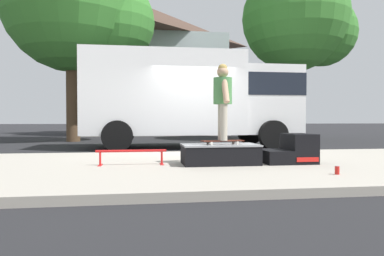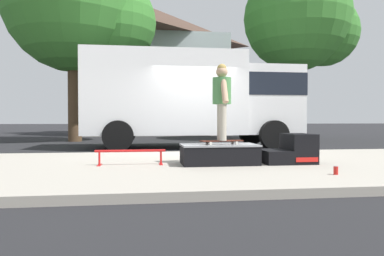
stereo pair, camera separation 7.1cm
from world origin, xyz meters
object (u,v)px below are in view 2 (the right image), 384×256
object	(u,v)px
box_truck	(194,96)
skate_box	(219,153)
kicker_ramp	(291,151)
skater_kid	(222,95)
grind_rail	(130,154)
skateboard	(222,141)
soda_can	(336,170)
street_tree_main	(303,22)
street_tree_neighbour	(82,8)

from	to	relation	value
box_truck	skate_box	bearing A→B (deg)	-93.10
kicker_ramp	skater_kid	xyz separation A→B (m)	(-1.31, -0.01, 1.01)
skate_box	box_truck	distance (m)	5.53
grind_rail	skateboard	world-z (taller)	skateboard
kicker_ramp	soda_can	bearing A→B (deg)	-87.07
skate_box	box_truck	bearing A→B (deg)	86.90
soda_can	skateboard	bearing A→B (deg)	134.31
skate_box	skateboard	bearing A→B (deg)	-11.01
street_tree_main	skateboard	bearing A→B (deg)	-122.19
skate_box	skater_kid	bearing A→B (deg)	-11.01
grind_rail	street_tree_neighbour	xyz separation A→B (m)	(-2.32, 9.16, 5.30)
grind_rail	skateboard	bearing A→B (deg)	-4.39
skateboard	box_truck	size ratio (longest dim) A/B	0.12
soda_can	box_truck	distance (m)	7.03
skateboard	soda_can	size ratio (longest dim) A/B	6.37
skateboard	box_truck	xyz separation A→B (m)	(0.24, 5.36, 1.17)
skateboard	soda_can	xyz separation A→B (m)	(1.38, -1.42, -0.35)
skater_kid	street_tree_main	distance (m)	11.63
box_truck	street_tree_main	distance (m)	7.72
skate_box	soda_can	distance (m)	2.02
grind_rail	street_tree_main	size ratio (longest dim) A/B	0.16
skateboard	street_tree_main	world-z (taller)	street_tree_main
street_tree_main	street_tree_neighbour	xyz separation A→B (m)	(-9.75, 0.06, 0.22)
kicker_ramp	box_truck	world-z (taller)	box_truck
grind_rail	soda_can	bearing A→B (deg)	-27.15
street_tree_main	street_tree_neighbour	world-z (taller)	street_tree_neighbour
skater_kid	kicker_ramp	bearing A→B (deg)	0.39
kicker_ramp	soda_can	xyz separation A→B (m)	(0.07, -1.42, -0.16)
street_tree_neighbour	kicker_ramp	bearing A→B (deg)	-60.51
skateboard	skate_box	bearing A→B (deg)	168.99
skater_kid	box_truck	world-z (taller)	box_truck
soda_can	street_tree_neighbour	xyz separation A→B (m)	(-5.32, 10.70, 5.43)
skateboard	street_tree_main	xyz separation A→B (m)	(5.81, 9.23, 4.85)
skate_box	soda_can	world-z (taller)	skate_box
grind_rail	street_tree_neighbour	world-z (taller)	street_tree_neighbour
grind_rail	soda_can	world-z (taller)	grind_rail
grind_rail	skateboard	distance (m)	1.64
street_tree_neighbour	skate_box	bearing A→B (deg)	-67.25
skateboard	street_tree_main	bearing A→B (deg)	57.81
grind_rail	street_tree_main	bearing A→B (deg)	50.78
box_truck	street_tree_main	bearing A→B (deg)	34.80
grind_rail	box_truck	size ratio (longest dim) A/B	0.18
kicker_ramp	skateboard	xyz separation A→B (m)	(-1.31, -0.01, 0.19)
skate_box	box_truck	xyz separation A→B (m)	(0.29, 5.35, 1.39)
skate_box	street_tree_main	xyz separation A→B (m)	(5.86, 9.22, 5.08)
skater_kid	box_truck	bearing A→B (deg)	87.42
grind_rail	soda_can	xyz separation A→B (m)	(3.00, -1.54, -0.13)
grind_rail	soda_can	size ratio (longest dim) A/B	9.80
box_truck	street_tree_neighbour	size ratio (longest dim) A/B	0.80
grind_rail	street_tree_main	distance (m)	12.80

